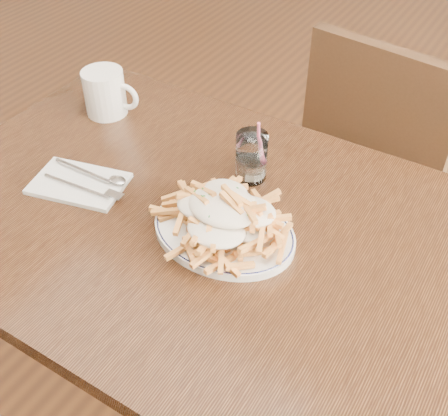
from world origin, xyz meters
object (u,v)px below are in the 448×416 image
Objects in this scene: chair_far at (381,160)px; loaded_fries at (224,212)px; fries_plate at (224,231)px; coffee_mug at (106,93)px; water_glass at (251,159)px; table at (202,244)px.

loaded_fries is at bearing -97.94° from chair_far.
chair_far is at bearing 82.06° from fries_plate.
chair_far is 3.19× the size of loaded_fries.
fries_plate is 0.05m from loaded_fries.
coffee_mug reaches higher than fries_plate.
water_glass is at bearing -5.20° from coffee_mug.
fries_plate is 1.12× the size of loaded_fries.
fries_plate is at bearing -97.94° from chair_far.
chair_far is 0.63m from water_glass.
fries_plate is (0.07, -0.02, 0.09)m from table.
fries_plate is at bearing -76.11° from water_glass.
water_glass is (0.02, 0.16, 0.13)m from table.
loaded_fries is at bearing 0.00° from fries_plate.
chair_far is 6.10× the size of water_glass.
chair_far is 2.86× the size of fries_plate.
chair_far is (0.17, 0.70, -0.16)m from table.
loaded_fries is 0.19m from water_glass.
table is 8.38× the size of coffee_mug.
loaded_fries is 1.91× the size of water_glass.
coffee_mug is (-0.48, 0.22, -0.00)m from loaded_fries.
chair_far is at bearing 76.46° from table.
water_glass is at bearing 82.09° from table.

